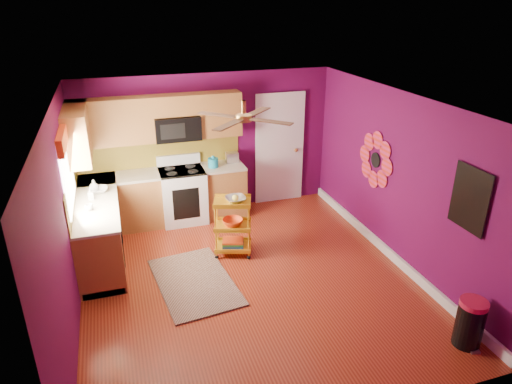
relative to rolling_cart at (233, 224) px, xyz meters
name	(u,v)px	position (x,y,z in m)	size (l,w,h in m)	color
ground	(249,280)	(0.02, -0.77, -0.51)	(5.00, 5.00, 0.00)	maroon
room_envelope	(251,172)	(0.04, -0.77, 1.12)	(4.54, 5.04, 2.52)	#550942
lower_cabinets	(138,212)	(-1.33, 1.04, -0.08)	(2.81, 2.31, 0.94)	brown
electric_range	(183,195)	(-0.53, 1.40, -0.03)	(0.76, 0.66, 1.13)	white
upper_cabinetry	(135,124)	(-1.23, 1.40, 1.29)	(2.80, 2.30, 1.26)	brown
left_window	(65,156)	(-2.20, 0.28, 1.23)	(0.08, 1.35, 1.08)	white
panel_door	(279,150)	(1.37, 1.69, 0.52)	(0.95, 0.11, 2.15)	white
right_wall_art	(413,175)	(2.24, -1.11, 0.93)	(0.04, 2.74, 1.04)	black
ceiling_fan	(244,117)	(0.02, -0.57, 1.78)	(1.01, 1.01, 0.26)	#BF8C3F
shag_rug	(195,282)	(-0.73, -0.59, -0.50)	(0.98, 1.60, 0.02)	black
rolling_cart	(233,224)	(0.00, 0.00, 0.00)	(0.65, 0.55, 0.99)	gold
trash_can	(470,323)	(2.01, -2.75, -0.21)	(0.38, 0.38, 0.59)	black
teal_kettle	(213,162)	(0.02, 1.39, 0.51)	(0.18, 0.18, 0.21)	teal
toaster	(232,157)	(0.40, 1.53, 0.52)	(0.22, 0.15, 0.18)	beige
soap_bottle_a	(91,194)	(-1.99, 0.59, 0.52)	(0.08, 0.08, 0.17)	#EA3F72
soap_bottle_b	(94,185)	(-1.94, 0.91, 0.52)	(0.14, 0.14, 0.18)	white
counter_dish	(99,190)	(-1.88, 0.84, 0.46)	(0.27, 0.27, 0.07)	white
counter_cup	(89,207)	(-2.01, 0.21, 0.47)	(0.11, 0.11, 0.09)	white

